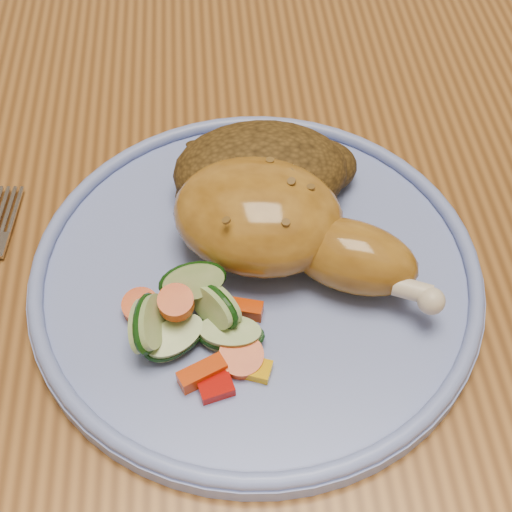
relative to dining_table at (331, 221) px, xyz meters
name	(u,v)px	position (x,y,z in m)	size (l,w,h in m)	color
ground	(297,493)	(0.00, 0.00, -0.67)	(4.00, 4.00, 0.00)	brown
dining_table	(331,221)	(0.00, 0.00, 0.00)	(0.90, 1.40, 0.75)	brown
plate	(256,276)	(-0.08, -0.12, 0.09)	(0.30, 0.30, 0.01)	#6E81CA
plate_rim	(256,265)	(-0.08, -0.12, 0.10)	(0.29, 0.29, 0.01)	#6E81CA
chicken_leg	(280,225)	(-0.06, -0.11, 0.12)	(0.17, 0.14, 0.06)	#A36E22
rice_pilaf	(264,173)	(-0.06, -0.05, 0.12)	(0.13, 0.09, 0.05)	#4B3312
vegetable_pile	(190,321)	(-0.12, -0.16, 0.11)	(0.09, 0.09, 0.05)	#A50A05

